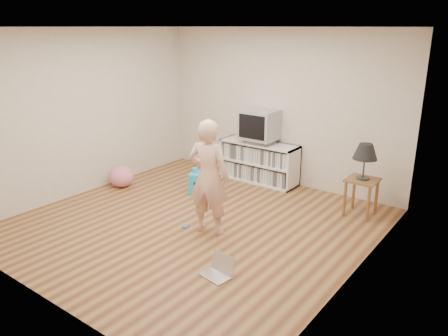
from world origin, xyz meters
The scene contains 13 objects.
ground centered at (0.00, 0.00, 0.00)m, with size 4.50×4.50×0.00m, color brown.
walls centered at (0.00, 0.00, 1.30)m, with size 4.52×4.52×2.60m.
ceiling centered at (0.00, 0.00, 2.60)m, with size 4.50×4.50×0.01m, color white.
media_unit centered at (-0.23, 2.04, 0.35)m, with size 1.40×0.45×0.70m.
dvd_deck centered at (-0.23, 2.02, 0.73)m, with size 0.45×0.35×0.07m, color gray.
crt_tv centered at (-0.23, 2.02, 1.02)m, with size 0.60×0.53×0.50m.
side_table centered at (1.73, 1.65, 0.42)m, with size 0.42×0.42×0.55m.
table_lamp centered at (1.73, 1.65, 0.94)m, with size 0.34×0.34×0.52m.
person centered at (0.33, -0.08, 0.76)m, with size 0.56×0.37×1.53m, color beige.
laptop centered at (1.08, -0.85, 0.06)m, with size 0.36×0.31×0.22m.
playing_cards centered at (-0.01, -0.18, 0.01)m, with size 0.07×0.09×0.02m, color #4357B4.
plush_blue centered at (-0.64, 0.94, 0.18)m, with size 0.45×0.41×0.43m.
plush_pink centered at (-1.95, 0.38, 0.18)m, with size 0.41×0.41×0.35m, color pink.
Camera 1 is at (3.65, -4.19, 2.60)m, focal length 35.00 mm.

